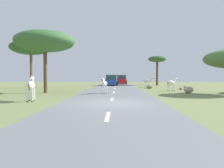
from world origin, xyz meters
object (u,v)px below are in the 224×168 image
Objects in this scene: tree_1 at (31,48)px; rock_3 at (185,87)px; tree_2 at (157,60)px; tree_3 at (45,42)px; car_1 at (121,80)px; rock_1 at (181,89)px; zebra_3 at (148,81)px; zebra_1 at (31,86)px; rock_2 at (189,90)px; zebra_2 at (172,83)px; car_0 at (111,81)px; zebra_0 at (104,84)px; rock_0 at (150,87)px.

tree_1 is 13.03× the size of rock_3.
tree_3 is (-13.46, -16.35, 0.44)m from tree_2.
car_1 is 8.87× the size of rock_3.
rock_3 is (1.77, 3.92, 0.02)m from rock_1.
zebra_3 is 0.33× the size of car_1.
rock_1 is at bearing 28.44° from zebra_1.
tree_3 is 6.35× the size of rock_2.
tree_1 is 21.45m from rock_3.
car_0 is (-6.80, 12.21, -0.02)m from zebra_2.
rock_3 is (20.80, 0.16, -5.25)m from tree_1.
zebra_0 is 12.43m from zebra_3.
zebra_2 is 2.93m from rock_2.
tree_3 is at bearing -109.21° from car_0.
zebra_2 reaches higher than rock_2.
zebra_2 is 0.25× the size of tree_3.
rock_3 is at bearing 101.06° from zebra_3.
tree_1 reaches higher than car_0.
tree_3 reaches higher than rock_0.
rock_0 is 1.71× the size of rock_3.
zebra_3 is 10.04m from rock_2.
tree_1 is at bearing -32.54° from zebra_0.
tree_1 is 7.61× the size of rock_0.
zebra_2 is at bearing 107.62° from rock_2.
tree_2 is 16.64m from rock_2.
zebra_3 is 16.71m from tree_1.
car_0 reaches higher than rock_3.
zebra_1 is 21.17m from rock_3.
zebra_1 is at bearing -124.53° from rock_0.
zebra_1 is at bearing -117.85° from tree_2.
tree_1 is at bearing 168.80° from rock_1.
zebra_1 is 22.16m from car_0.
rock_2 is at bearing -61.29° from car_0.
tree_2 is at bearing -38.53° from car_1.
zebra_3 is at bearing 103.45° from rock_2.
car_0 is 16.81m from rock_2.
tree_1 is (-6.30, 15.24, 4.43)m from zebra_1.
zebra_0 is at bearing -43.07° from tree_1.
rock_1 is at bearing 110.14° from zebra_2.
car_0 is 0.76× the size of tree_3.
car_1 is at bearing 70.39° from tree_3.
rock_0 is 7.46m from rock_2.
tree_1 reaches higher than rock_2.
car_0 reaches higher than rock_2.
zebra_3 reaches higher than rock_1.
tree_3 is (-7.48, -21.00, 3.94)m from car_1.
zebra_0 reaches higher than zebra_2.
zebra_3 is at bearing -110.45° from tree_2.
rock_0 reaches higher than rock_1.
car_0 is (0.11, 16.37, -0.05)m from zebra_0.
zebra_2 is at bearing -128.00° from rock_1.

